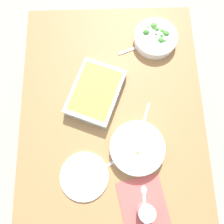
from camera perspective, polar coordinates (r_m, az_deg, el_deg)
name	(u,v)px	position (r m, az deg, el deg)	size (l,w,h in m)	color
ground_plane	(112,136)	(1.83, 0.00, -6.04)	(6.00, 6.00, 0.00)	#9E9389
dining_table	(112,116)	(1.19, 0.00, -1.13)	(1.20, 0.90, 0.74)	olive
placemat	(145,210)	(1.09, 8.24, -23.43)	(0.28, 0.20, 0.00)	#B24C47
stew_bowl	(137,148)	(1.05, 6.39, -9.06)	(0.25, 0.25, 0.06)	white
broccoli_bowl	(155,38)	(1.26, 10.93, 17.95)	(0.23, 0.23, 0.07)	white
baking_dish	(96,92)	(1.11, -4.18, 4.95)	(0.36, 0.31, 0.06)	silver
drink_cup	(146,212)	(1.05, 8.54, -23.70)	(0.07, 0.07, 0.08)	#B2BCC6
side_plate	(84,176)	(1.07, -7.03, -15.82)	(0.22, 0.22, 0.01)	white
spoon_by_stew	(143,125)	(1.10, 7.88, -3.20)	(0.17, 0.07, 0.01)	silver
spoon_by_broccoli	(138,47)	(1.25, 6.68, 16.10)	(0.08, 0.17, 0.01)	silver
spoon_spare	(144,200)	(1.08, 8.16, -21.18)	(0.18, 0.03, 0.01)	silver
fork_on_table	(102,168)	(1.07, -2.43, -14.07)	(0.10, 0.16, 0.01)	silver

